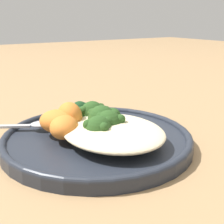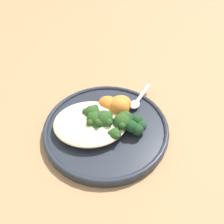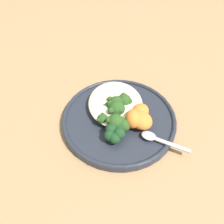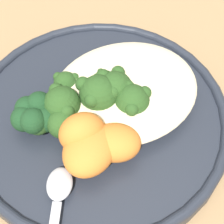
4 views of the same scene
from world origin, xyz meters
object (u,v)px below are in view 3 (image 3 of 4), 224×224
object	(u,v)px
quinoa_mound	(115,103)
broccoli_stalk_6	(123,129)
broccoli_stalk_3	(116,109)
broccoli_stalk_5	(118,121)
broccoli_stalk_1	(117,105)
sweet_potato_chunk_0	(140,112)
broccoli_stalk_2	(116,109)
sweet_potato_chunk_1	(133,119)
broccoli_stalk_0	(126,103)
broccoli_stalk_4	(114,118)
broccoli_stalk_7	(126,124)
spoon	(155,138)
plate	(119,118)
kale_tuft	(114,133)
sweet_potato_chunk_2	(140,119)

from	to	relation	value
quinoa_mound	broccoli_stalk_6	bearing A→B (deg)	8.22
broccoli_stalk_3	broccoli_stalk_5	xyz separation A→B (m)	(0.04, 0.00, -0.00)
broccoli_stalk_1	sweet_potato_chunk_0	distance (m)	0.06
broccoli_stalk_2	sweet_potato_chunk_1	distance (m)	0.06
quinoa_mound	broccoli_stalk_6	world-z (taller)	broccoli_stalk_6
broccoli_stalk_3	quinoa_mound	bearing A→B (deg)	-75.38
broccoli_stalk_6	broccoli_stalk_0	bearing A→B (deg)	-151.18
broccoli_stalk_6	broccoli_stalk_3	bearing A→B (deg)	-128.03
sweet_potato_chunk_1	broccoli_stalk_3	bearing A→B (deg)	-133.14
broccoli_stalk_6	sweet_potato_chunk_1	world-z (taller)	sweet_potato_chunk_1
broccoli_stalk_4	broccoli_stalk_7	xyz separation A→B (m)	(0.02, 0.03, 0.00)
broccoli_stalk_7	sweet_potato_chunk_0	bearing A→B (deg)	172.78
broccoli_stalk_0	spoon	bearing A→B (deg)	175.84
broccoli_stalk_6	sweet_potato_chunk_0	size ratio (longest dim) A/B	1.63
plate	broccoli_stalk_1	bearing A→B (deg)	-169.25
broccoli_stalk_0	broccoli_stalk_7	distance (m)	0.07
broccoli_stalk_2	broccoli_stalk_6	world-z (taller)	same
broccoli_stalk_0	broccoli_stalk_3	size ratio (longest dim) A/B	1.01
broccoli_stalk_2	kale_tuft	xyz separation A→B (m)	(0.08, -0.01, 0.01)
broccoli_stalk_0	broccoli_stalk_4	size ratio (longest dim) A/B	0.74
broccoli_stalk_1	sweet_potato_chunk_2	distance (m)	0.07
sweet_potato_chunk_1	broccoli_stalk_6	bearing A→B (deg)	-52.27
plate	broccoli_stalk_0	bearing A→B (deg)	142.29
sweet_potato_chunk_1	spoon	world-z (taller)	sweet_potato_chunk_1
sweet_potato_chunk_2	broccoli_stalk_2	bearing A→B (deg)	-128.59
broccoli_stalk_3	sweet_potato_chunk_1	size ratio (longest dim) A/B	1.70
plate	broccoli_stalk_0	world-z (taller)	broccoli_stalk_0
plate	sweet_potato_chunk_0	distance (m)	0.06
broccoli_stalk_1	sweet_potato_chunk_0	bearing A→B (deg)	-173.47
sweet_potato_chunk_2	broccoli_stalk_3	bearing A→B (deg)	-122.28
quinoa_mound	broccoli_stalk_5	world-z (taller)	broccoli_stalk_5
broccoli_stalk_7	broccoli_stalk_0	bearing A→B (deg)	-143.00
quinoa_mound	broccoli_stalk_0	distance (m)	0.03
quinoa_mound	broccoli_stalk_3	xyz separation A→B (m)	(0.03, 0.00, 0.01)
plate	broccoli_stalk_5	distance (m)	0.04
broccoli_stalk_0	broccoli_stalk_6	bearing A→B (deg)	136.20
broccoli_stalk_1	broccoli_stalk_0	bearing A→B (deg)	-133.87
quinoa_mound	broccoli_stalk_3	world-z (taller)	broccoli_stalk_3
broccoli_stalk_6	broccoli_stalk_7	world-z (taller)	broccoli_stalk_7
plate	spoon	bearing A→B (deg)	44.46
broccoli_stalk_0	broccoli_stalk_6	size ratio (longest dim) A/B	0.95
plate	kale_tuft	size ratio (longest dim) A/B	5.97
quinoa_mound	sweet_potato_chunk_1	distance (m)	0.08
broccoli_stalk_2	broccoli_stalk_3	world-z (taller)	broccoli_stalk_3
plate	quinoa_mound	size ratio (longest dim) A/B	1.76
broccoli_stalk_5	broccoli_stalk_6	xyz separation A→B (m)	(0.02, 0.01, -0.01)
sweet_potato_chunk_1	broccoli_stalk_5	bearing A→B (deg)	-88.09
broccoli_stalk_1	kale_tuft	world-z (taller)	broccoli_stalk_1
broccoli_stalk_1	broccoli_stalk_7	world-z (taller)	broccoli_stalk_1
sweet_potato_chunk_0	broccoli_stalk_5	bearing A→B (deg)	-65.09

